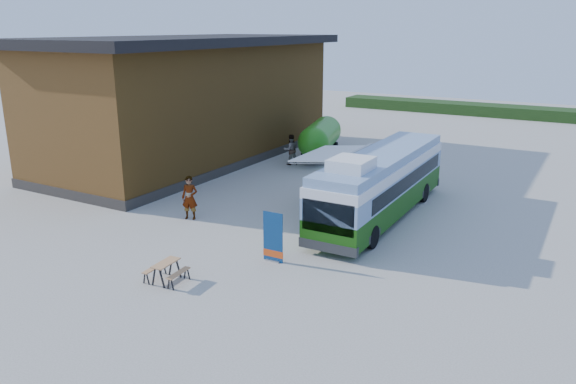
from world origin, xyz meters
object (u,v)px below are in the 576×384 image
Objects in this scene: person_a at (190,198)px; person_b at (291,150)px; bus at (381,182)px; picnic_table at (166,267)px; banner at (273,242)px; slurry_tanker at (320,137)px.

person_b is (-1.17, 10.92, -0.04)m from person_a.
bus is 8.58× the size of picnic_table.
bus reaches higher than person_b.
bus reaches higher than picnic_table.
picnic_table is 16.87m from person_b.
banner is 0.96× the size of person_a.
banner is 0.29× the size of slurry_tanker.
bus reaches higher than slurry_tanker.
person_a is 13.32m from slurry_tanker.
person_b is (-4.51, 16.25, 0.41)m from picnic_table.
picnic_table is 19.01m from slurry_tanker.
banner is at bearing -84.47° from slurry_tanker.
slurry_tanker is (0.81, 2.38, 0.45)m from person_b.
bus is 8.30m from person_a.
person_b reaches higher than picnic_table.
person_a is 10.99m from person_b.
person_a is at bearing -149.05° from bus.
picnic_table is 0.20× the size of slurry_tanker.
bus is at bearing 64.68° from picnic_table.
slurry_tanker is (-3.70, 18.63, 0.86)m from picnic_table.
banner is 14.70m from person_b.
banner is at bearing 68.13° from person_b.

